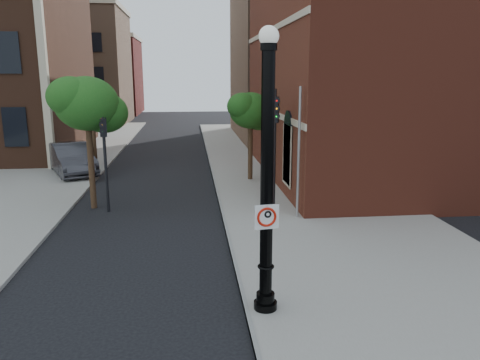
{
  "coord_description": "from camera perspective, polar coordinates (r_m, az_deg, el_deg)",
  "views": [
    {
      "loc": [
        0.84,
        -10.26,
        5.35
      ],
      "look_at": [
        2.17,
        2.0,
        2.56
      ],
      "focal_mm": 35.0,
      "sensor_mm": 36.0,
      "label": 1
    }
  ],
  "objects": [
    {
      "name": "traffic_signal_right",
      "position": [
        18.58,
        4.25,
        6.2
      ],
      "size": [
        0.38,
        0.43,
        4.82
      ],
      "rotation": [
        0.0,
        0.0,
        -0.36
      ],
      "color": "black",
      "rests_on": "ground"
    },
    {
      "name": "bg_building_tan_b",
      "position": [
        43.05,
        14.91,
        14.51
      ],
      "size": [
        22.0,
        14.0,
        14.0
      ],
      "primitive_type": "cube",
      "color": "#8F694E",
      "rests_on": "ground"
    },
    {
      "name": "curb_edge",
      "position": [
        20.97,
        -2.69,
        -1.87
      ],
      "size": [
        0.1,
        60.0,
        0.14
      ],
      "primitive_type": "cube",
      "color": "gray",
      "rests_on": "ground"
    },
    {
      "name": "traffic_signal_left",
      "position": [
        18.86,
        -16.24,
        4.39
      ],
      "size": [
        0.29,
        0.35,
        4.13
      ],
      "rotation": [
        0.0,
        0.0,
        0.16
      ],
      "color": "black",
      "rests_on": "ground"
    },
    {
      "name": "brick_wall_building",
      "position": [
        28.62,
        26.55,
        13.25
      ],
      "size": [
        22.3,
        16.3,
        12.5
      ],
      "color": "maroon",
      "rests_on": "ground"
    },
    {
      "name": "street_tree_b",
      "position": [
        27.47,
        -17.6,
        9.12
      ],
      "size": [
        2.75,
        2.48,
        4.95
      ],
      "color": "#352515",
      "rests_on": "ground"
    },
    {
      "name": "sidewalk_right",
      "position": [
        21.56,
        7.84,
        -1.6
      ],
      "size": [
        8.0,
        60.0,
        0.12
      ],
      "primitive_type": "cube",
      "color": "gray",
      "rests_on": "ground"
    },
    {
      "name": "sidewalk_left",
      "position": [
        30.39,
        -24.99,
        1.5
      ],
      "size": [
        10.0,
        50.0,
        0.12
      ],
      "primitive_type": "cube",
      "color": "gray",
      "rests_on": "ground"
    },
    {
      "name": "utility_pole",
      "position": [
        17.26,
        7.16,
        3.04
      ],
      "size": [
        0.1,
        0.1,
        4.95
      ],
      "primitive_type": "cylinder",
      "color": "#999999",
      "rests_on": "ground"
    },
    {
      "name": "parked_car",
      "position": [
        27.14,
        -19.84,
        2.43
      ],
      "size": [
        3.77,
        5.47,
        1.71
      ],
      "primitive_type": "imported",
      "rotation": [
        0.0,
        0.0,
        0.42
      ],
      "color": "#323137",
      "rests_on": "ground"
    },
    {
      "name": "street_tree_c",
      "position": [
        23.56,
        1.35,
        8.33
      ],
      "size": [
        2.5,
        2.26,
        4.5
      ],
      "color": "#352515",
      "rests_on": "ground"
    },
    {
      "name": "no_parking_sign",
      "position": [
        10.11,
        3.29,
        -4.49
      ],
      "size": [
        0.55,
        0.11,
        0.55
      ],
      "rotation": [
        0.0,
        0.0,
        0.13
      ],
      "color": "white",
      "rests_on": "ground"
    },
    {
      "name": "bg_building_tan_a",
      "position": [
        55.76,
        -20.02,
        12.65
      ],
      "size": [
        12.0,
        12.0,
        12.0
      ],
      "primitive_type": "cube",
      "color": "#8F694E",
      "rests_on": "ground"
    },
    {
      "name": "bg_building_red",
      "position": [
        69.46,
        -17.23,
        11.88
      ],
      "size": [
        12.0,
        12.0,
        10.0
      ],
      "primitive_type": "cube",
      "color": "maroon",
      "rests_on": "ground"
    },
    {
      "name": "street_tree_a",
      "position": [
        19.52,
        -18.04,
        8.68
      ],
      "size": [
        2.94,
        2.66,
        5.3
      ],
      "color": "#352515",
      "rests_on": "ground"
    },
    {
      "name": "ground",
      "position": [
        11.6,
        -9.98,
        -14.94
      ],
      "size": [
        120.0,
        120.0,
        0.0
      ],
      "primitive_type": "plane",
      "color": "black",
      "rests_on": "ground"
    },
    {
      "name": "lamppost",
      "position": [
        10.11,
        3.29,
        -1.21
      ],
      "size": [
        0.53,
        0.53,
        6.32
      ],
      "color": "black",
      "rests_on": "ground"
    }
  ]
}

